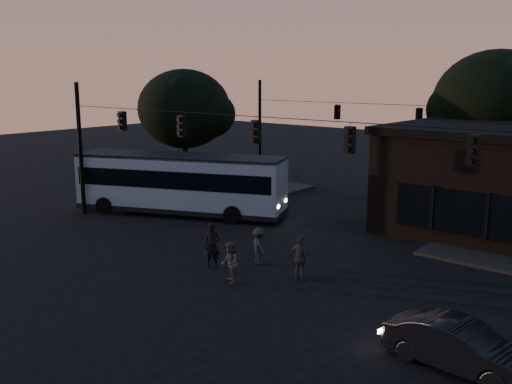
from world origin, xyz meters
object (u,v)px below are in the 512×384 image
Objects in this scene: bus at (180,181)px; car at (460,346)px; pedestrian_d at (259,246)px; pedestrian_a at (212,246)px; pedestrian_b at (230,263)px; pedestrian_c at (301,258)px.

car is at bearing -44.28° from bus.
pedestrian_a is at bearing 79.57° from pedestrian_d.
car is 9.29m from pedestrian_b.
pedestrian_d is at bearing 75.18° from car.
pedestrian_a is 1.20× the size of pedestrian_d.
pedestrian_b is (1.76, -0.84, -0.14)m from pedestrian_a.
pedestrian_d is (9.19, -4.02, -1.13)m from bus.
pedestrian_d is at bearing 148.55° from pedestrian_b.
pedestrian_a is at bearing 19.56° from pedestrian_c.
bus is 3.00× the size of car.
bus is at bearing 111.97° from pedestrian_a.
car is at bearing 160.94° from pedestrian_c.
pedestrian_a reaches higher than pedestrian_d.
bus is at bearing 1.59° from pedestrian_d.
pedestrian_b reaches higher than pedestrian_d.
bus is at bearing -18.98° from pedestrian_c.
pedestrian_b is (-9.25, 0.82, 0.14)m from car.
pedestrian_c reaches higher than pedestrian_b.
pedestrian_b is 1.03× the size of pedestrian_d.
pedestrian_c is at bearing -165.64° from pedestrian_d.
bus is 6.43× the size of pedestrian_a.
bus is 12.57m from pedestrian_c.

